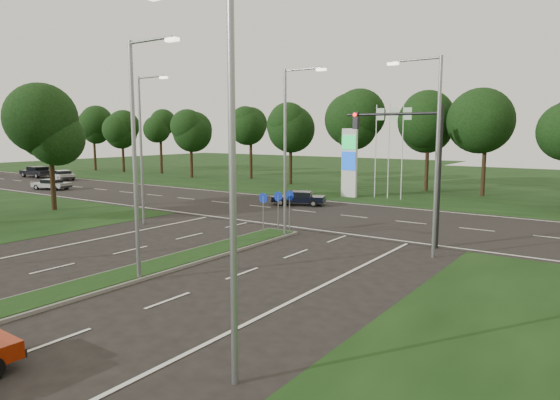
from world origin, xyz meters
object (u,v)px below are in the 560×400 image
Objects in this scene: far_car_b at (63,175)px; far_car_c at (37,172)px; navy_sedan at (299,198)px; far_car_a at (51,184)px.

far_car_b is 5.89m from far_car_c.
navy_sedan is 0.99× the size of far_car_b.
far_car_b is (-34.20, 1.20, 0.03)m from navy_sedan.
far_car_b reaches higher than navy_sedan.
far_car_c is at bearing 65.52° from navy_sedan.
far_car_c reaches higher than navy_sedan.
far_car_a is (-25.88, -5.19, -0.02)m from navy_sedan.
navy_sedan is 26.39m from far_car_a.
far_car_a is 0.91× the size of far_car_b.
far_car_a is 0.83× the size of far_car_c.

